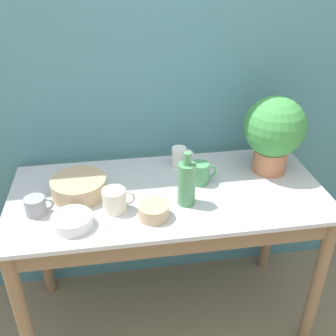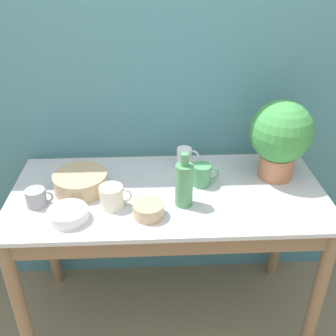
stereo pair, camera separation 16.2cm
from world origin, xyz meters
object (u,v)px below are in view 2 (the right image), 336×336
at_px(bottle_tall, 184,184).
at_px(mug_grey, 36,198).
at_px(bowl_small_enamel_white, 68,215).
at_px(mug_cream, 112,197).
at_px(potted_plant, 281,136).
at_px(bowl_small_tan, 149,210).
at_px(mug_white, 185,157).
at_px(mug_green, 202,175).
at_px(bowl_wash_large, 81,182).

relative_size(bottle_tall, mug_grey, 2.09).
height_order(bottle_tall, mug_grey, bottle_tall).
distance_m(mug_grey, bowl_small_enamel_white, 0.18).
bearing_deg(bowl_small_enamel_white, mug_cream, 25.39).
xyz_separation_m(potted_plant, mug_grey, (-1.08, -0.19, -0.18)).
bearing_deg(bottle_tall, bowl_small_tan, -152.91).
distance_m(mug_white, bowl_small_tan, 0.44).
bearing_deg(bowl_small_tan, mug_white, 65.75).
relative_size(mug_green, bowl_small_enamel_white, 0.78).
bearing_deg(bowl_small_tan, bottle_tall, 27.09).
xyz_separation_m(bowl_wash_large, mug_grey, (-0.17, -0.12, -0.00)).
height_order(mug_cream, bowl_small_tan, mug_cream).
relative_size(mug_cream, mug_grey, 1.16).
distance_m(bottle_tall, mug_green, 0.19).
distance_m(potted_plant, mug_green, 0.40).
height_order(bowl_wash_large, bowl_small_tan, bowl_wash_large).
xyz_separation_m(mug_white, mug_grey, (-0.66, -0.31, -0.01)).
relative_size(potted_plant, mug_grey, 3.21).
distance_m(potted_plant, mug_cream, 0.81).
bearing_deg(bowl_wash_large, bottle_tall, -16.78).
height_order(potted_plant, bowl_wash_large, potted_plant).
bearing_deg(bowl_wash_large, potted_plant, 4.66).
bearing_deg(mug_grey, bottle_tall, -1.84).
bearing_deg(bowl_small_enamel_white, mug_grey, 144.60).
distance_m(mug_cream, mug_green, 0.43).
height_order(bottle_tall, mug_green, bottle_tall).
xyz_separation_m(bowl_wash_large, bottle_tall, (0.46, -0.14, 0.06)).
relative_size(mug_white, bowl_small_enamel_white, 0.69).
distance_m(bottle_tall, bowl_small_tan, 0.18).
relative_size(mug_cream, bowl_small_tan, 1.07).
bearing_deg(mug_white, bowl_small_tan, -114.25).
bearing_deg(bowl_small_tan, potted_plant, 25.47).
distance_m(potted_plant, bowl_small_tan, 0.70).
bearing_deg(mug_white, mug_cream, -135.22).
bearing_deg(mug_green, mug_grey, -169.63).
distance_m(bowl_wash_large, bowl_small_tan, 0.37).
relative_size(mug_grey, bowl_small_enamel_white, 0.73).
distance_m(potted_plant, mug_grey, 1.11).
relative_size(potted_plant, mug_white, 3.42).
bearing_deg(bottle_tall, mug_green, 57.70).
xyz_separation_m(mug_cream, bowl_small_tan, (0.15, -0.07, -0.02)).
relative_size(mug_cream, mug_white, 1.24).
distance_m(bowl_wash_large, mug_green, 0.55).
bearing_deg(mug_cream, bowl_small_tan, -25.55).
bearing_deg(bowl_wash_large, mug_white, 21.28).
height_order(mug_grey, bowl_small_enamel_white, mug_grey).
height_order(mug_green, mug_white, mug_green).
height_order(potted_plant, mug_grey, potted_plant).
relative_size(potted_plant, mug_cream, 2.76).
distance_m(mug_cream, mug_grey, 0.32).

